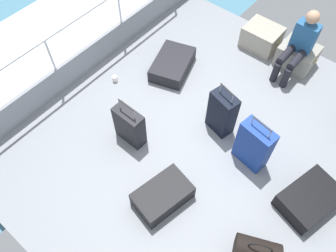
{
  "coord_description": "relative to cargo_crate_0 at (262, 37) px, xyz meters",
  "views": [
    {
      "loc": [
        1.32,
        -2.31,
        4.06
      ],
      "look_at": [
        -0.34,
        -0.31,
        0.25
      ],
      "focal_mm": 35.91,
      "sensor_mm": 36.0,
      "label": 1
    }
  ],
  "objects": [
    {
      "name": "paper_cup",
      "position": [
        -1.36,
        -2.19,
        -0.14
      ],
      "size": [
        0.08,
        0.08,
        0.1
      ],
      "primitive_type": "cylinder",
      "color": "white",
      "rests_on": "ground_plane"
    },
    {
      "name": "suitcase_3",
      "position": [
        1.96,
        -2.11,
        -0.07
      ],
      "size": [
        0.7,
        0.86,
        0.24
      ],
      "color": "black",
      "rests_on": "ground_plane"
    },
    {
      "name": "suitcase_6",
      "position": [
        0.52,
        -3.24,
        -0.07
      ],
      "size": [
        0.58,
        0.78,
        0.24
      ],
      "color": "black",
      "rests_on": "ground_plane"
    },
    {
      "name": "suitcase_5",
      "position": [
        0.44,
        -1.87,
        0.16
      ],
      "size": [
        0.42,
        0.31,
        0.85
      ],
      "color": "black",
      "rests_on": "ground_plane"
    },
    {
      "name": "suitcase_2",
      "position": [
        -0.42,
        -2.82,
        0.1
      ],
      "size": [
        0.44,
        0.21,
        0.77
      ],
      "color": "black",
      "rests_on": "ground_plane"
    },
    {
      "name": "duffel_bag",
      "position": [
        1.78,
        -3.1,
        -0.03
      ],
      "size": [
        0.59,
        0.49,
        0.46
      ],
      "color": "black",
      "rests_on": "ground_plane"
    },
    {
      "name": "sea_wake",
      "position": [
        -3.3,
        -2.15,
        -0.53
      ],
      "size": [
        12.0,
        12.0,
        0.01
      ],
      "color": "teal",
      "rests_on": "ground_plane"
    },
    {
      "name": "passenger_seated",
      "position": [
        0.67,
        -0.19,
        0.36
      ],
      "size": [
        0.34,
        0.66,
        1.07
      ],
      "color": "#26598C",
      "rests_on": "ground_plane"
    },
    {
      "name": "ground_plane",
      "position": [
        0.3,
        -2.15,
        -0.22
      ],
      "size": [
        4.4,
        5.2,
        0.06
      ],
      "primitive_type": "cube",
      "color": "gray"
    },
    {
      "name": "cargo_crate_0",
      "position": [
        0.0,
        0.0,
        0.0
      ],
      "size": [
        0.62,
        0.49,
        0.38
      ],
      "color": "#9E9989",
      "rests_on": "ground_plane"
    },
    {
      "name": "gunwale_port",
      "position": [
        -1.87,
        -2.15,
        0.03
      ],
      "size": [
        0.06,
        5.2,
        0.45
      ],
      "primitive_type": "cube",
      "color": "gray",
      "rests_on": "ground_plane"
    },
    {
      "name": "cargo_crate_1",
      "position": [
        0.67,
        -0.01,
        -0.01
      ],
      "size": [
        0.61,
        0.5,
        0.37
      ],
      "color": "gray",
      "rests_on": "ground_plane"
    },
    {
      "name": "suitcase_4",
      "position": [
        1.05,
        -2.05,
        0.17
      ],
      "size": [
        0.47,
        0.29,
        0.85
      ],
      "color": "navy",
      "rests_on": "ground_plane"
    },
    {
      "name": "suitcase_1",
      "position": [
        -0.81,
        -1.41,
        -0.08
      ],
      "size": [
        0.76,
        0.93,
        0.23
      ],
      "color": "black",
      "rests_on": "ground_plane"
    },
    {
      "name": "railing_port",
      "position": [
        -1.87,
        -2.15,
        0.59
      ],
      "size": [
        0.04,
        4.2,
        1.02
      ],
      "color": "silver",
      "rests_on": "ground_plane"
    }
  ]
}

